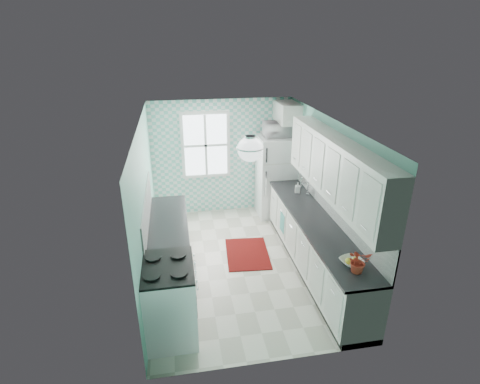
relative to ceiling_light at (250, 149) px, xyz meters
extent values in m
cube|color=silver|center=(0.00, 0.80, -2.33)|extent=(3.00, 4.40, 0.02)
cube|color=white|center=(0.00, 0.80, 0.19)|extent=(3.00, 4.40, 0.02)
cube|color=#77C6B1|center=(0.00, 3.01, -1.07)|extent=(3.00, 0.02, 2.50)
cube|color=#77C6B1|center=(0.00, -1.41, -1.07)|extent=(3.00, 0.02, 2.50)
cube|color=#77C6B1|center=(-1.51, 0.80, -1.07)|extent=(0.02, 4.40, 2.50)
cube|color=#77C6B1|center=(1.51, 0.80, -1.07)|extent=(0.02, 4.40, 2.50)
cube|color=#6DC4B5|center=(0.00, 2.99, -1.07)|extent=(3.00, 0.01, 2.50)
cube|color=white|center=(-0.35, 2.96, -0.77)|extent=(1.04, 0.05, 1.44)
cube|color=white|center=(-0.35, 2.95, -0.77)|extent=(0.90, 0.02, 1.30)
cube|color=white|center=(1.49, 0.40, -1.13)|extent=(0.02, 3.60, 0.51)
cube|color=white|center=(-1.49, 0.73, -1.13)|extent=(0.02, 2.15, 0.51)
cube|color=silver|center=(1.33, 0.20, -0.42)|extent=(0.33, 3.20, 0.90)
cube|color=silver|center=(1.30, 2.63, -0.07)|extent=(0.40, 0.74, 0.40)
cylinder|color=silver|center=(0.00, 0.00, 0.16)|extent=(0.14, 0.14, 0.04)
cylinder|color=silver|center=(0.00, 0.00, 0.09)|extent=(0.02, 0.02, 0.12)
sphere|color=white|center=(0.00, 0.00, 0.00)|extent=(0.34, 0.34, 0.34)
cube|color=white|center=(1.20, 0.40, -1.87)|extent=(0.60, 3.60, 0.90)
cube|color=black|center=(1.19, 0.40, -1.40)|extent=(0.63, 3.60, 0.04)
cube|color=white|center=(-1.20, 0.73, -1.87)|extent=(0.60, 2.15, 0.90)
cube|color=black|center=(-1.19, 0.73, -1.40)|extent=(0.63, 2.15, 0.04)
cube|color=white|center=(1.11, 2.61, -1.44)|extent=(0.77, 0.72, 1.76)
cube|color=silver|center=(1.11, 2.24, -1.04)|extent=(0.75, 0.01, 0.02)
cube|color=silver|center=(0.80, 2.23, -0.83)|extent=(0.03, 0.03, 0.30)
cube|color=silver|center=(0.80, 2.23, -1.44)|extent=(0.03, 0.03, 0.54)
cube|color=white|center=(-1.20, -0.67, -1.79)|extent=(0.69, 0.87, 1.03)
cube|color=black|center=(-1.20, -0.67, -1.28)|extent=(0.69, 0.87, 0.03)
cube|color=black|center=(-0.85, -0.67, -1.73)|extent=(0.01, 0.57, 0.34)
cube|color=silver|center=(1.20, 1.36, -1.40)|extent=(0.51, 0.43, 0.12)
cylinder|color=silver|center=(1.38, 1.36, -1.20)|extent=(0.02, 0.02, 0.30)
torus|color=silver|center=(1.31, 1.36, -1.01)|extent=(0.16, 0.02, 0.16)
cube|color=maroon|center=(0.19, 1.05, -2.32)|extent=(0.85, 1.14, 0.02)
cube|color=#59B1AF|center=(0.89, 1.25, -1.84)|extent=(0.08, 0.24, 0.36)
imported|color=white|center=(1.20, -0.87, -1.35)|extent=(0.36, 0.36, 0.07)
imported|color=#B90E0A|center=(1.20, -1.04, -1.23)|extent=(0.29, 0.25, 0.32)
imported|color=silver|center=(1.25, 1.55, -1.28)|extent=(0.11, 0.11, 0.20)
imported|color=silver|center=(1.11, 2.61, -0.41)|extent=(0.57, 0.39, 0.31)
camera|label=1|loc=(-0.97, -4.70, 1.44)|focal=28.00mm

